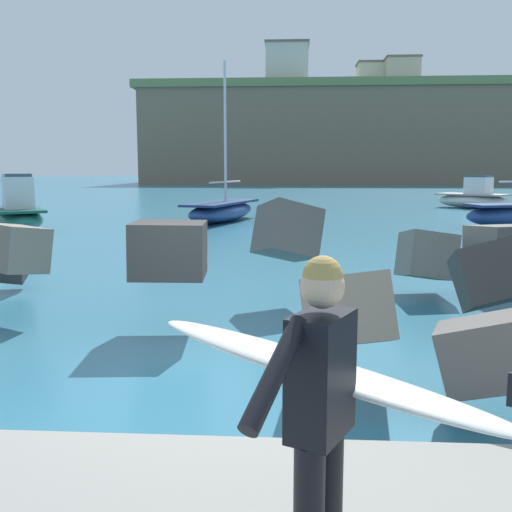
% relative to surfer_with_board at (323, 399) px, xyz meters
% --- Properties ---
extents(ground_plane, '(400.00, 400.00, 0.00)m').
position_rel_surfer_with_board_xyz_m(ground_plane, '(-1.18, 3.55, -1.28)').
color(ground_plane, '#2D6B84').
extents(breakwater_jetty, '(29.70, 8.03, 2.61)m').
position_rel_surfer_with_board_xyz_m(breakwater_jetty, '(0.40, 6.29, -0.19)').
color(breakwater_jetty, '#605B56').
rests_on(breakwater_jetty, ground).
extents(surfer_with_board, '(2.04, 1.52, 1.78)m').
position_rel_surfer_with_board_xyz_m(surfer_with_board, '(0.00, 0.00, 0.00)').
color(surfer_with_board, black).
rests_on(surfer_with_board, walkway_path).
extents(boat_near_centre, '(3.35, 6.58, 7.24)m').
position_rel_surfer_with_board_xyz_m(boat_near_centre, '(-3.49, 24.47, -0.76)').
color(boat_near_centre, navy).
rests_on(boat_near_centre, ground).
extents(boat_mid_left, '(4.77, 4.50, 2.02)m').
position_rel_surfer_with_board_xyz_m(boat_mid_left, '(10.84, 34.84, -0.63)').
color(boat_mid_left, beige).
rests_on(boat_mid_left, ground).
extents(boat_mid_centre, '(3.76, 4.57, 2.23)m').
position_rel_surfer_with_board_xyz_m(boat_mid_centre, '(-11.05, 20.06, -0.59)').
color(boat_mid_centre, '#1E6656').
rests_on(boat_mid_centre, ground).
extents(mooring_buoy_middle, '(0.44, 0.44, 0.44)m').
position_rel_surfer_with_board_xyz_m(mooring_buoy_middle, '(-5.53, 32.51, -1.06)').
color(mooring_buoy_middle, yellow).
rests_on(mooring_buoy_middle, ground).
extents(headland_bluff, '(84.44, 32.12, 15.49)m').
position_rel_surfer_with_board_xyz_m(headland_bluff, '(17.69, 102.13, 6.49)').
color(headland_bluff, '#756651').
rests_on(headland_bluff, ground).
extents(station_building_west, '(6.70, 7.14, 5.90)m').
position_rel_surfer_with_board_xyz_m(station_building_west, '(-1.52, 92.78, 17.18)').
color(station_building_west, beige).
rests_on(station_building_west, headland_bluff).
extents(station_building_central, '(7.31, 5.46, 4.57)m').
position_rel_surfer_with_board_xyz_m(station_building_central, '(13.72, 102.16, 16.51)').
color(station_building_central, beige).
rests_on(station_building_central, headland_bluff).
extents(station_building_east, '(4.25, 4.86, 5.95)m').
position_rel_surfer_with_board_xyz_m(station_building_east, '(-0.43, 109.26, 17.20)').
color(station_building_east, '#B2ADA3').
rests_on(station_building_east, headland_bluff).
extents(station_building_annex, '(5.55, 6.00, 4.67)m').
position_rel_surfer_with_board_xyz_m(station_building_annex, '(16.90, 98.65, 16.57)').
color(station_building_annex, '#B2ADA3').
rests_on(station_building_annex, headland_bluff).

